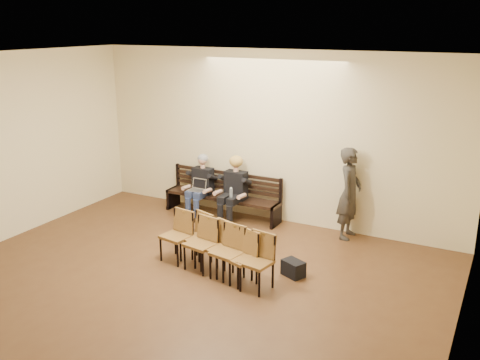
% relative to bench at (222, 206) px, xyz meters
% --- Properties ---
extents(ground, '(10.00, 10.00, 0.00)m').
position_rel_bench_xyz_m(ground, '(0.98, -4.65, -0.23)').
color(ground, brown).
rests_on(ground, ground).
extents(room_walls, '(8.02, 10.01, 3.51)m').
position_rel_bench_xyz_m(room_walls, '(0.98, -3.86, 2.31)').
color(room_walls, beige).
rests_on(room_walls, ground).
extents(bench, '(2.60, 0.90, 0.45)m').
position_rel_bench_xyz_m(bench, '(0.00, 0.00, 0.00)').
color(bench, black).
rests_on(bench, ground).
extents(seated_man, '(0.53, 0.73, 1.27)m').
position_rel_bench_xyz_m(seated_man, '(-0.46, -0.12, 0.41)').
color(seated_man, black).
rests_on(seated_man, ground).
extents(seated_woman, '(0.56, 0.77, 1.29)m').
position_rel_bench_xyz_m(seated_woman, '(0.34, -0.12, 0.42)').
color(seated_woman, black).
rests_on(seated_woman, ground).
extents(laptop, '(0.34, 0.27, 0.24)m').
position_rel_bench_xyz_m(laptop, '(-0.45, -0.31, 0.35)').
color(laptop, silver).
rests_on(laptop, bench).
extents(water_bottle, '(0.08, 0.08, 0.21)m').
position_rel_bench_xyz_m(water_bottle, '(0.42, -0.37, 0.33)').
color(water_bottle, silver).
rests_on(water_bottle, bench).
extents(bag, '(0.43, 0.37, 0.26)m').
position_rel_bench_xyz_m(bag, '(2.42, -1.93, -0.09)').
color(bag, black).
rests_on(bag, ground).
extents(passerby, '(0.50, 0.75, 2.04)m').
position_rel_bench_xyz_m(passerby, '(2.72, 0.10, 0.79)').
color(passerby, '#322E29').
rests_on(passerby, ground).
extents(chair_row_front, '(2.21, 0.85, 0.89)m').
position_rel_bench_xyz_m(chair_row_front, '(1.23, -2.46, 0.22)').
color(chair_row_front, brown).
rests_on(chair_row_front, ground).
extents(chair_row_back, '(1.63, 0.95, 0.87)m').
position_rel_bench_xyz_m(chair_row_back, '(1.25, -2.39, 0.21)').
color(chair_row_back, brown).
rests_on(chair_row_back, ground).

